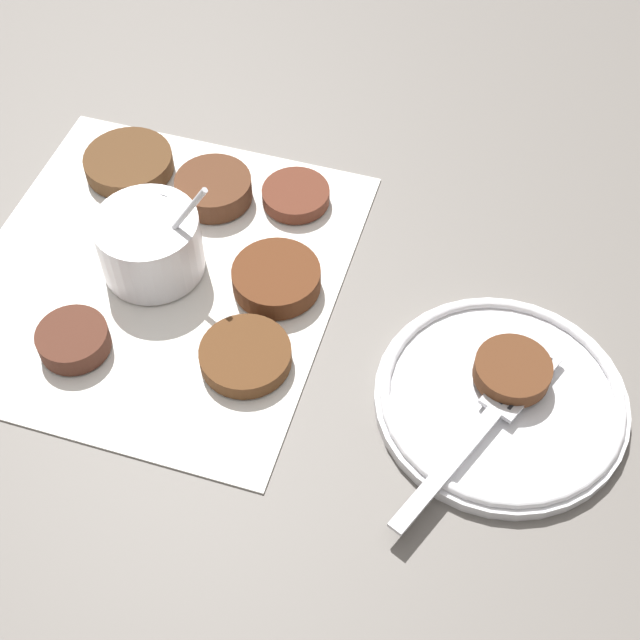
{
  "coord_description": "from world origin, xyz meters",
  "views": [
    {
      "loc": [
        -0.39,
        -0.3,
        0.58
      ],
      "look_at": [
        0.01,
        -0.14,
        0.02
      ],
      "focal_mm": 50.0,
      "sensor_mm": 36.0,
      "label": 1
    }
  ],
  "objects_px": {
    "fritter_on_plate": "(512,370)",
    "fork": "(493,413)",
    "sauce_bowl": "(151,246)",
    "serving_plate": "(502,395)"
  },
  "relations": [
    {
      "from": "sauce_bowl",
      "to": "fork",
      "type": "xyz_separation_m",
      "value": [
        -0.04,
        -0.31,
        -0.01
      ]
    },
    {
      "from": "fritter_on_plate",
      "to": "serving_plate",
      "type": "bearing_deg",
      "value": 174.31
    },
    {
      "from": "sauce_bowl",
      "to": "fritter_on_plate",
      "type": "height_order",
      "value": "sauce_bowl"
    },
    {
      "from": "sauce_bowl",
      "to": "fork",
      "type": "bearing_deg",
      "value": -97.03
    },
    {
      "from": "serving_plate",
      "to": "fork",
      "type": "height_order",
      "value": "fork"
    },
    {
      "from": "sauce_bowl",
      "to": "fritter_on_plate",
      "type": "bearing_deg",
      "value": -89.94
    },
    {
      "from": "fritter_on_plate",
      "to": "fork",
      "type": "relative_size",
      "value": 0.3
    },
    {
      "from": "serving_plate",
      "to": "fork",
      "type": "xyz_separation_m",
      "value": [
        -0.02,
        0.0,
        0.01
      ]
    },
    {
      "from": "sauce_bowl",
      "to": "fritter_on_plate",
      "type": "relative_size",
      "value": 1.8
    },
    {
      "from": "serving_plate",
      "to": "fritter_on_plate",
      "type": "relative_size",
      "value": 3.29
    }
  ]
}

